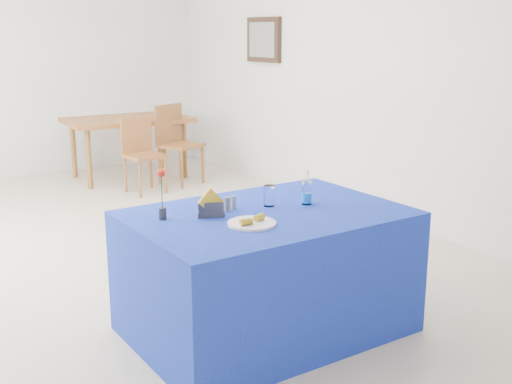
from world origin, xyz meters
The scene contains 16 objects.
floor centered at (0.00, 0.00, 0.00)m, with size 7.00×7.00×0.00m, color beige.
room_shell centered at (0.00, 0.00, 1.75)m, with size 7.00×7.00×7.00m.
picture_frame centered at (2.47, 1.60, 1.70)m, with size 0.06×0.64×0.52m, color black.
picture_art centered at (2.44, 1.60, 1.70)m, with size 0.02×0.52×0.40m, color #998C66.
plate centered at (-0.03, -1.97, 0.77)m, with size 0.27×0.27×0.01m, color silver.
drinking_glass centered at (0.27, -1.70, 0.82)m, with size 0.07×0.07×0.13m, color white.
salt_shaker centered at (0.05, -1.65, 0.80)m, with size 0.03×0.03×0.09m, color slate.
pepper_shaker centered at (0.00, -1.66, 0.80)m, with size 0.03×0.03×0.09m, color #5D5D62.
blue_table centered at (0.18, -1.80, 0.38)m, with size 1.60×1.10×0.76m.
water_bottle centered at (0.49, -1.79, 0.83)m, with size 0.06×0.06×0.21m.
napkin_holder centered at (-0.14, -1.71, 0.81)m, with size 0.17×0.12×0.17m.
rose_vase centered at (-0.40, -1.61, 0.90)m, with size 0.05×0.05×0.30m.
oak_table centered at (1.15, 2.67, 0.68)m, with size 1.54×1.05×0.76m.
chair_bg_left centered at (0.99, 1.90, 0.50)m, with size 0.42×0.42×0.87m.
chair_bg_right centered at (1.52, 2.08, 0.55)m, with size 0.54×0.54×0.95m.
banana_pieces centered at (-0.03, -1.98, 0.79)m, with size 0.18×0.09×0.04m.
Camera 1 is at (-1.89, -4.82, 1.80)m, focal length 45.00 mm.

